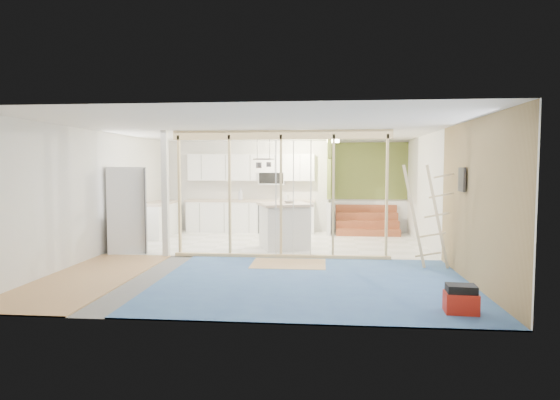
# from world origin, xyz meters

# --- Properties ---
(room) EXTENTS (7.01, 8.01, 2.61)m
(room) POSITION_xyz_m (0.00, 0.00, 1.30)
(room) COLOR slate
(room) RESTS_ON ground
(floor_overlays) EXTENTS (7.00, 8.00, 0.03)m
(floor_overlays) POSITION_xyz_m (0.07, 0.06, 0.01)
(floor_overlays) COLOR white
(floor_overlays) RESTS_ON room
(stud_frame) EXTENTS (4.66, 0.14, 2.60)m
(stud_frame) POSITION_xyz_m (-0.24, -0.00, 1.59)
(stud_frame) COLOR #DFC588
(stud_frame) RESTS_ON room
(base_cabinets) EXTENTS (4.45, 2.24, 0.93)m
(base_cabinets) POSITION_xyz_m (-1.61, 3.36, 0.47)
(base_cabinets) COLOR white
(base_cabinets) RESTS_ON room
(upper_cabinets) EXTENTS (3.60, 0.41, 0.85)m
(upper_cabinets) POSITION_xyz_m (-0.84, 3.82, 1.82)
(upper_cabinets) COLOR white
(upper_cabinets) RESTS_ON room
(green_partition) EXTENTS (2.25, 1.51, 2.60)m
(green_partition) POSITION_xyz_m (2.04, 3.66, 0.94)
(green_partition) COLOR olive
(green_partition) RESTS_ON room
(pot_rack) EXTENTS (0.52, 0.52, 0.72)m
(pot_rack) POSITION_xyz_m (-0.31, 1.89, 2.00)
(pot_rack) COLOR black
(pot_rack) RESTS_ON room
(sheathing_panel) EXTENTS (0.02, 4.00, 2.60)m
(sheathing_panel) POSITION_xyz_m (3.48, -2.00, 1.30)
(sheathing_panel) COLOR #A08957
(sheathing_panel) RESTS_ON room
(electrical_panel) EXTENTS (0.04, 0.30, 0.40)m
(electrical_panel) POSITION_xyz_m (3.43, -1.40, 1.65)
(electrical_panel) COLOR #3D3C42
(electrical_panel) RESTS_ON room
(ceiling_light) EXTENTS (0.32, 0.32, 0.08)m
(ceiling_light) POSITION_xyz_m (1.40, 3.00, 2.54)
(ceiling_light) COLOR #FFEABF
(ceiling_light) RESTS_ON room
(fridge) EXTENTS (1.06, 1.02, 1.86)m
(fridge) POSITION_xyz_m (-3.10, 0.45, 0.93)
(fridge) COLOR silver
(fridge) RESTS_ON room
(island) EXTENTS (1.36, 1.36, 1.05)m
(island) POSITION_xyz_m (0.27, 1.10, 0.52)
(island) COLOR silver
(island) RESTS_ON room
(bowl) EXTENTS (0.28, 0.28, 0.06)m
(bowl) POSITION_xyz_m (0.38, 1.11, 1.08)
(bowl) COLOR silver
(bowl) RESTS_ON island
(soap_bottle_a) EXTENTS (0.16, 0.16, 0.34)m
(soap_bottle_a) POSITION_xyz_m (-1.20, 3.73, 1.10)
(soap_bottle_a) COLOR #B6B9CB
(soap_bottle_a) RESTS_ON base_cabinets
(soap_bottle_b) EXTENTS (0.12, 0.12, 0.21)m
(soap_bottle_b) POSITION_xyz_m (0.11, 3.79, 1.03)
(soap_bottle_b) COLOR silver
(soap_bottle_b) RESTS_ON base_cabinets
(toolbox) EXTENTS (0.42, 0.32, 0.38)m
(toolbox) POSITION_xyz_m (2.89, -3.40, 0.18)
(toolbox) COLOR #AD1C10
(toolbox) RESTS_ON room
(ladder) EXTENTS (1.01, 0.13, 1.89)m
(ladder) POSITION_xyz_m (3.06, -0.70, 0.97)
(ladder) COLOR #DABC85
(ladder) RESTS_ON room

